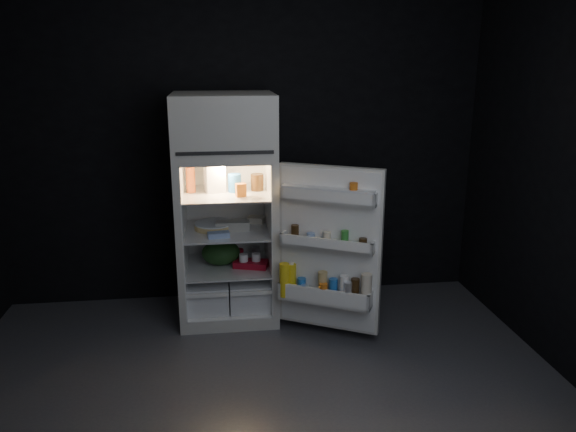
{
  "coord_description": "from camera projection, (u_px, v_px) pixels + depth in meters",
  "views": [
    {
      "loc": [
        -0.23,
        -2.97,
        2.03
      ],
      "look_at": [
        0.29,
        1.0,
        0.9
      ],
      "focal_mm": 35.0,
      "sensor_mm": 36.0,
      "label": 1
    }
  ],
  "objects": [
    {
      "name": "floor",
      "position": [
        262.0,
        404.0,
        3.42
      ],
      "size": [
        4.0,
        3.4,
        0.0
      ],
      "primitive_type": "cube",
      "color": "#49494E",
      "rests_on": "ground"
    },
    {
      "name": "small_can_red",
      "position": [
        240.0,
        254.0,
        4.62
      ],
      "size": [
        0.08,
        0.08,
        0.09
      ],
      "primitive_type": "cylinder",
      "rotation": [
        0.0,
        0.0,
        -0.27
      ],
      "color": "maroon",
      "rests_on": "refrigerator"
    },
    {
      "name": "refrigerator",
      "position": [
        226.0,
        200.0,
        4.4
      ],
      "size": [
        0.76,
        0.71,
        1.78
      ],
      "color": "silver",
      "rests_on": "ground"
    },
    {
      "name": "amber_bottle",
      "position": [
        191.0,
        178.0,
        4.32
      ],
      "size": [
        0.08,
        0.08,
        0.22
      ],
      "primitive_type": "cylinder",
      "rotation": [
        0.0,
        0.0,
        -0.12
      ],
      "color": "#C7551F",
      "rests_on": "refrigerator"
    },
    {
      "name": "wrapped_pkg",
      "position": [
        256.0,
        220.0,
        4.61
      ],
      "size": [
        0.16,
        0.14,
        0.05
      ],
      "primitive_type": "cube",
      "rotation": [
        0.0,
        0.0,
        -0.32
      ],
      "color": "beige",
      "rests_on": "refrigerator"
    },
    {
      "name": "jam_jar",
      "position": [
        257.0,
        182.0,
        4.4
      ],
      "size": [
        0.13,
        0.13,
        0.13
      ],
      "primitive_type": "cylinder",
      "rotation": [
        0.0,
        0.0,
        0.3
      ],
      "color": "#311F0D",
      "rests_on": "refrigerator"
    },
    {
      "name": "small_carton",
      "position": [
        241.0,
        190.0,
        4.2
      ],
      "size": [
        0.09,
        0.07,
        0.1
      ],
      "primitive_type": "cube",
      "rotation": [
        0.0,
        0.0,
        0.2
      ],
      "color": "#CE6718",
      "rests_on": "refrigerator"
    },
    {
      "name": "mayo_jar",
      "position": [
        235.0,
        183.0,
        4.35
      ],
      "size": [
        0.13,
        0.13,
        0.14
      ],
      "primitive_type": "cylinder",
      "rotation": [
        0.0,
        0.0,
        0.41
      ],
      "color": "blue",
      "rests_on": "refrigerator"
    },
    {
      "name": "egg_carton",
      "position": [
        233.0,
        226.0,
        4.4
      ],
      "size": [
        0.27,
        0.11,
        0.07
      ],
      "primitive_type": "cube",
      "rotation": [
        0.0,
        0.0,
        -0.05
      ],
      "color": "#9C998D",
      "rests_on": "refrigerator"
    },
    {
      "name": "fridge_door",
      "position": [
        328.0,
        253.0,
        4.03
      ],
      "size": [
        0.72,
        0.51,
        1.22
      ],
      "color": "silver",
      "rests_on": "ground"
    },
    {
      "name": "pie",
      "position": [
        214.0,
        226.0,
        4.44
      ],
      "size": [
        0.36,
        0.36,
        0.04
      ],
      "primitive_type": "cylinder",
      "rotation": [
        0.0,
        0.0,
        -0.16
      ],
      "color": "tan",
      "rests_on": "refrigerator"
    },
    {
      "name": "yogurt_tray",
      "position": [
        251.0,
        264.0,
        4.46
      ],
      "size": [
        0.3,
        0.22,
        0.05
      ],
      "primitive_type": "cube",
      "rotation": [
        0.0,
        0.0,
        -0.31
      ],
      "color": "maroon",
      "rests_on": "refrigerator"
    },
    {
      "name": "small_can_silver",
      "position": [
        256.0,
        252.0,
        4.67
      ],
      "size": [
        0.08,
        0.08,
        0.09
      ],
      "primitive_type": "cylinder",
      "rotation": [
        0.0,
        0.0,
        -0.13
      ],
      "color": "silver",
      "rests_on": "refrigerator"
    },
    {
      "name": "produce_bag",
      "position": [
        221.0,
        253.0,
        4.5
      ],
      "size": [
        0.34,
        0.29,
        0.2
      ],
      "primitive_type": "ellipsoid",
      "rotation": [
        0.0,
        0.0,
        -0.11
      ],
      "color": "#193815",
      "rests_on": "refrigerator"
    },
    {
      "name": "milk_jug",
      "position": [
        215.0,
        176.0,
        4.34
      ],
      "size": [
        0.17,
        0.17,
        0.24
      ],
      "primitive_type": "cube",
      "rotation": [
        0.0,
        0.0,
        0.19
      ],
      "color": "white",
      "rests_on": "refrigerator"
    },
    {
      "name": "wall_back",
      "position": [
        243.0,
        143.0,
        4.67
      ],
      "size": [
        4.0,
        0.0,
        2.7
      ],
      "primitive_type": "cube",
      "color": "black",
      "rests_on": "ground"
    },
    {
      "name": "flat_package",
      "position": [
        219.0,
        235.0,
        4.23
      ],
      "size": [
        0.17,
        0.1,
        0.04
      ],
      "primitive_type": "cube",
      "rotation": [
        0.0,
        0.0,
        0.12
      ],
      "color": "#839DCB",
      "rests_on": "refrigerator"
    },
    {
      "name": "wall_front",
      "position": [
        313.0,
        336.0,
        1.43
      ],
      "size": [
        4.0,
        0.0,
        2.7
      ],
      "primitive_type": "cube",
      "color": "black",
      "rests_on": "ground"
    }
  ]
}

